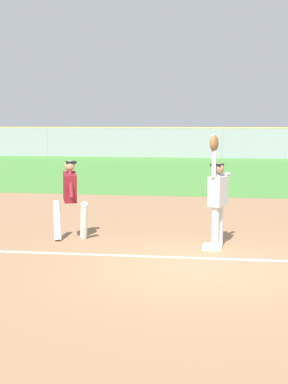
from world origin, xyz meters
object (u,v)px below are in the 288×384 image
(fielder, at_px, (218,193))
(parked_car_tan, at_px, (59,145))
(parked_car_white, at_px, (135,146))
(runner, at_px, (70,194))
(parked_car_red, at_px, (278,147))
(baseball, at_px, (213,136))
(first_base, at_px, (212,247))
(parked_car_black, at_px, (202,146))

(fielder, height_order, parked_car_tan, fielder)
(parked_car_tan, relative_size, parked_car_white, 1.02)
(runner, distance_m, parked_car_red, 30.75)
(parked_car_tan, distance_m, parked_car_red, 16.60)
(baseball, xyz_separation_m, parked_car_tan, (-12.75, 29.20, -1.57))
(parked_car_tan, bearing_deg, first_base, -70.98)
(first_base, distance_m, baseball, 2.27)
(first_base, relative_size, parked_car_black, 0.08)
(fielder, bearing_deg, runner, 19.00)
(baseball, distance_m, parked_car_black, 29.52)
(fielder, relative_size, parked_car_white, 0.51)
(runner, height_order, baseball, baseball)
(runner, relative_size, parked_car_tan, 0.38)
(fielder, relative_size, parked_car_tan, 0.50)
(first_base, bearing_deg, parked_car_tan, 113.28)
(baseball, bearing_deg, fielder, -73.12)
(parked_car_black, bearing_deg, baseball, -91.29)
(runner, distance_m, parked_car_black, 29.67)
(fielder, xyz_separation_m, parked_car_white, (-6.98, 30.15, -0.45))
(first_base, distance_m, parked_car_white, 31.06)
(fielder, bearing_deg, parked_car_black, -63.70)
(parked_car_tan, relative_size, parked_car_red, 1.02)
(first_base, xyz_separation_m, fielder, (0.08, 0.13, 1.08))
(runner, height_order, parked_car_red, runner)
(baseball, relative_size, parked_car_red, 0.02)
(parked_car_black, bearing_deg, parked_car_white, 171.95)
(fielder, distance_m, parked_car_red, 30.41)
(baseball, relative_size, parked_car_black, 0.02)
(baseball, height_order, parked_car_red, baseball)
(parked_car_red, bearing_deg, parked_car_white, 178.30)
(parked_car_red, bearing_deg, fielder, -98.86)
(runner, bearing_deg, first_base, -27.54)
(parked_car_tan, height_order, parked_car_white, same)
(runner, relative_size, parked_car_red, 0.39)
(runner, xyz_separation_m, parked_car_red, (6.84, 29.97, -0.32))
(first_base, height_order, parked_car_white, parked_car_white)
(first_base, height_order, parked_car_black, parked_car_black)
(runner, bearing_deg, fielder, -25.06)
(baseball, relative_size, parked_car_white, 0.02)
(fielder, distance_m, parked_car_tan, 32.30)
(first_base, xyz_separation_m, runner, (-3.05, 0.34, 0.96))
(parked_car_tan, xyz_separation_m, parked_car_black, (11.04, 0.23, 0.00))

